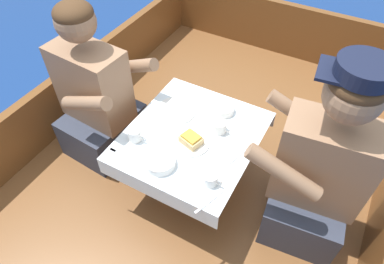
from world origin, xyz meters
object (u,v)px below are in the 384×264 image
sandwich (191,139)px  coffee_cup_starboard (210,179)px  coffee_cup_center (135,135)px  person_port (97,99)px  person_starboard (318,171)px  coffee_cup_port (220,127)px

sandwich → coffee_cup_starboard: bearing=-40.9°
coffee_cup_starboard → coffee_cup_center: bearing=173.1°
person_port → coffee_cup_starboard: person_port is taller
person_starboard → coffee_cup_center: (-0.86, -0.22, 0.01)m
person_port → coffee_cup_starboard: 0.87m
sandwich → person_port: bearing=175.4°
coffee_cup_center → sandwich: bearing=22.9°
coffee_cup_port → coffee_cup_starboard: 0.32m
coffee_cup_port → coffee_cup_starboard: bearing=-71.6°
sandwich → coffee_cup_port: coffee_cup_port is taller
person_port → person_starboard: person_starboard is taller
person_port → coffee_cup_starboard: bearing=-10.5°
coffee_cup_port → coffee_cup_center: bearing=-143.6°
sandwich → coffee_cup_center: bearing=-157.1°
coffee_cup_starboard → coffee_cup_port: bearing=108.4°
coffee_cup_starboard → coffee_cup_center: size_ratio=1.01×
coffee_cup_starboard → person_port: bearing=165.5°
coffee_cup_starboard → coffee_cup_center: 0.45m
person_starboard → coffee_cup_center: person_starboard is taller
coffee_cup_center → person_port: bearing=157.5°
person_starboard → sandwich: size_ratio=8.58×
person_starboard → coffee_cup_starboard: bearing=28.0°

